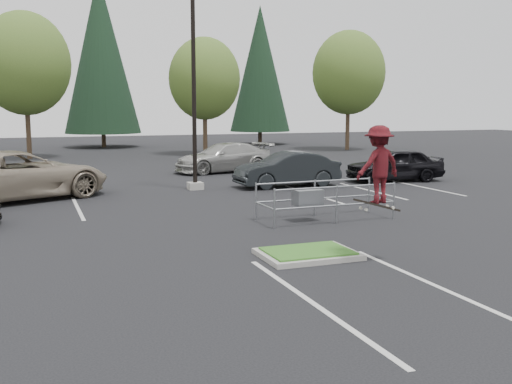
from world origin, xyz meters
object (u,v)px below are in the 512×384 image
object	(u,v)px
cart_corral	(312,197)
car_r_black	(395,165)
skateboarder	(378,165)
decid_d	(348,75)
car_r_charc	(287,169)
decid_c	(204,81)
conif_c	(260,69)
decid_b	(25,67)
conif_b	(101,54)
car_far_silver	(225,158)
car_l_tan	(15,176)
light_pole	(194,80)

from	to	relation	value
cart_corral	car_r_black	bearing A→B (deg)	42.14
cart_corral	skateboarder	size ratio (longest dim) A/B	2.14
decid_d	car_r_charc	world-z (taller)	decid_d
decid_c	decid_d	distance (m)	12.03
decid_c	decid_d	bearing A→B (deg)	2.39
decid_d	conif_c	distance (m)	10.04
decid_b	conif_c	distance (m)	21.94
decid_c	conif_b	size ratio (longest dim) A/B	0.58
conif_b	conif_c	bearing A→B (deg)	-4.09
skateboarder	decid_b	bearing A→B (deg)	-86.25
conif_c	car_r_charc	world-z (taller)	conif_c
car_r_black	car_far_silver	bearing A→B (deg)	-128.41
car_r_charc	car_r_black	distance (m)	5.50
conif_c	car_far_silver	distance (m)	24.60
conif_b	conif_c	size ratio (longest dim) A/B	1.16
decid_c	car_l_tan	size ratio (longest dim) A/B	1.26
decid_b	skateboarder	world-z (taller)	decid_b
decid_b	car_l_tan	bearing A→B (deg)	-91.48
light_pole	cart_corral	size ratio (longest dim) A/B	2.46
decid_b	car_r_black	size ratio (longest dim) A/B	2.13
light_pole	decid_b	size ratio (longest dim) A/B	1.05
decid_c	conif_b	world-z (taller)	conif_b
skateboarder	car_l_tan	xyz separation A→B (m)	(-7.70, 12.50, -1.27)
decid_c	cart_corral	xyz separation A→B (m)	(-3.95, -25.84, -4.53)
cart_corral	car_r_charc	world-z (taller)	car_r_charc
light_pole	car_far_silver	size ratio (longest dim) A/B	1.90
decid_d	car_l_tan	bearing A→B (deg)	-142.44
car_r_charc	car_r_black	xyz separation A→B (m)	(5.50, 0.00, 0.02)
decid_d	car_l_tan	world-z (taller)	decid_d
skateboarder	car_l_tan	bearing A→B (deg)	-67.50
car_l_tan	car_r_charc	distance (m)	11.00
skateboarder	car_r_charc	world-z (taller)	skateboarder
car_r_charc	car_far_silver	world-z (taller)	car_far_silver
cart_corral	decid_b	bearing A→B (deg)	105.68
decid_b	car_r_charc	size ratio (longest dim) A/B	2.11
car_l_tan	car_far_silver	distance (m)	12.10
cart_corral	car_r_charc	bearing A→B (deg)	70.66
light_pole	skateboarder	world-z (taller)	light_pole
car_r_charc	car_r_black	bearing A→B (deg)	88.30
decid_c	car_l_tan	distance (m)	22.60
decid_c	car_r_charc	world-z (taller)	decid_c
cart_corral	car_l_tan	xyz separation A→B (m)	(-8.54, 7.51, 0.20)
car_r_charc	car_r_black	world-z (taller)	car_r_black
decid_b	light_pole	bearing A→B (deg)	-70.65
car_r_charc	skateboarder	bearing A→B (deg)	-16.48
skateboarder	car_r_charc	bearing A→B (deg)	-113.92
car_r_black	conif_c	bearing A→B (deg)	179.39
car_r_black	car_far_silver	distance (m)	9.05
skateboarder	light_pole	bearing A→B (deg)	-96.05
conif_b	car_r_black	xyz separation A→B (m)	(10.00, -29.00, -7.08)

